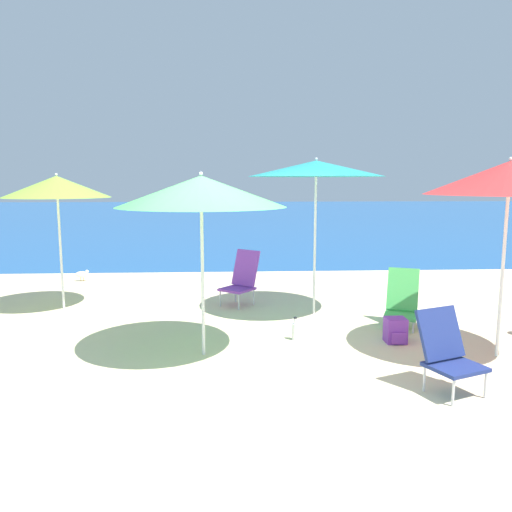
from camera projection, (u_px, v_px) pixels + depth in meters
The scene contains 12 objects.
ground_plane at pixel (235, 369), 5.27m from camera, with size 60.00×60.00×0.00m, color beige.
sea_water at pixel (230, 214), 30.76m from camera, with size 60.00×40.00×0.01m.
beach_umbrella_green at pixel (201, 191), 5.45m from camera, with size 1.88×1.88×2.07m.
beach_umbrella_lime at pixel (57, 187), 7.53m from camera, with size 1.59×1.59×2.09m.
beach_umbrella_red at pixel (509, 178), 5.38m from camera, with size 1.79×1.79×2.23m.
beach_umbrella_teal at pixel (316, 169), 7.21m from camera, with size 1.98×1.98×2.31m.
beach_chair_purple at pixel (242, 278), 8.02m from camera, with size 0.70×0.71×0.87m.
beach_chair_green at pixel (402, 301), 6.86m from camera, with size 0.63×0.73×0.77m.
beach_chair_navy at pixel (447, 349), 4.68m from camera, with size 0.63×0.66×0.77m.
backpack_purple at pixel (395, 330), 6.13m from camera, with size 0.25×0.25×0.31m.
water_bottle at pixel (295, 331), 6.24m from camera, with size 0.08×0.08×0.29m.
seagull at pixel (82, 274), 9.94m from camera, with size 0.27×0.11×0.23m.
Camera 1 is at (-0.05, -5.04, 1.96)m, focal length 35.00 mm.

